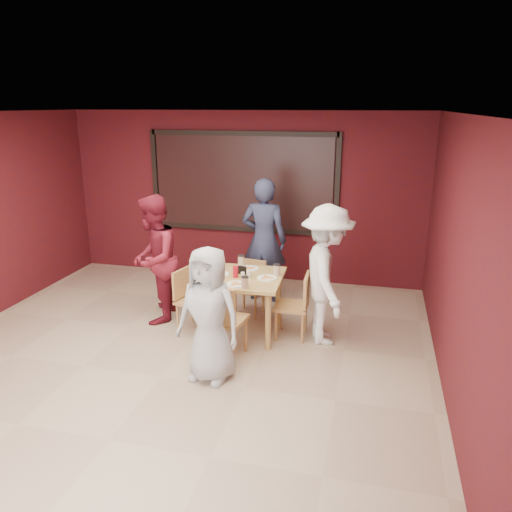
% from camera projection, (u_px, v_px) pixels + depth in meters
% --- Properties ---
extents(floor, '(7.00, 7.00, 0.00)m').
position_uv_depth(floor, '(161.00, 377.00, 5.52)').
color(floor, tan).
rests_on(floor, ground).
extents(window_blinds, '(3.00, 0.02, 1.50)m').
position_uv_depth(window_blinds, '(242.00, 182.00, 8.24)').
color(window_blinds, black).
extents(dining_table, '(1.04, 1.04, 0.94)m').
position_uv_depth(dining_table, '(243.00, 284.00, 6.39)').
color(dining_table, tan).
rests_on(dining_table, floor).
extents(chair_front, '(0.51, 0.51, 0.94)m').
position_uv_depth(chair_front, '(222.00, 317.00, 5.77)').
color(chair_front, '#B98247').
rests_on(chair_front, floor).
extents(chair_back, '(0.42, 0.42, 0.77)m').
position_uv_depth(chair_back, '(251.00, 284.00, 7.10)').
color(chair_back, '#B98247').
rests_on(chair_back, floor).
extents(chair_left, '(0.48, 0.48, 0.83)m').
position_uv_depth(chair_left, '(190.00, 296.00, 6.57)').
color(chair_left, '#B98247').
rests_on(chair_left, floor).
extents(chair_right, '(0.43, 0.43, 0.86)m').
position_uv_depth(chair_right, '(297.00, 302.00, 6.32)').
color(chair_right, '#B98247').
rests_on(chair_right, floor).
extents(diner_front, '(0.80, 0.60, 1.50)m').
position_uv_depth(diner_front, '(209.00, 315.00, 5.29)').
color(diner_front, '#A8A8A8').
rests_on(diner_front, floor).
extents(diner_back, '(0.70, 0.47, 1.88)m').
position_uv_depth(diner_back, '(264.00, 240.00, 7.46)').
color(diner_back, '#2B304C').
rests_on(diner_back, floor).
extents(diner_left, '(0.80, 0.95, 1.75)m').
position_uv_depth(diner_left, '(154.00, 259.00, 6.75)').
color(diner_left, maroon).
rests_on(diner_left, floor).
extents(diner_right, '(0.94, 1.27, 1.75)m').
position_uv_depth(diner_right, '(327.00, 275.00, 6.13)').
color(diner_right, white).
rests_on(diner_right, floor).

